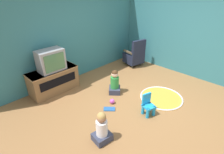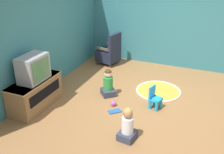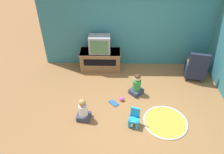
% 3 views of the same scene
% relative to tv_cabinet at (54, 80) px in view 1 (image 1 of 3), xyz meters
% --- Properties ---
extents(ground_plane, '(30.00, 30.00, 0.00)m').
position_rel_tv_cabinet_xyz_m(ground_plane, '(1.20, -1.88, -0.32)').
color(ground_plane, olive).
extents(wall_back, '(5.36, 0.12, 2.79)m').
position_rel_tv_cabinet_xyz_m(wall_back, '(0.87, 0.35, 1.07)').
color(wall_back, teal).
rests_on(wall_back, ground_plane).
extents(wall_right, '(0.12, 5.29, 2.79)m').
position_rel_tv_cabinet_xyz_m(wall_right, '(3.49, -2.24, 1.07)').
color(wall_right, teal).
rests_on(wall_right, ground_plane).
extents(tv_cabinet, '(1.26, 0.54, 0.62)m').
position_rel_tv_cabinet_xyz_m(tv_cabinet, '(0.00, 0.00, 0.00)').
color(tv_cabinet, brown).
rests_on(tv_cabinet, ground_plane).
extents(television, '(0.64, 0.40, 0.54)m').
position_rel_tv_cabinet_xyz_m(television, '(0.00, -0.04, 0.57)').
color(television, '#939399').
rests_on(television, tv_cabinet).
extents(black_armchair, '(0.67, 0.67, 0.95)m').
position_rel_tv_cabinet_xyz_m(black_armchair, '(2.87, -0.47, 0.04)').
color(black_armchair, brown).
rests_on(black_armchair, ground_plane).
extents(yellow_kid_chair, '(0.30, 0.29, 0.49)m').
position_rel_tv_cabinet_xyz_m(yellow_kid_chair, '(0.93, -2.35, -0.12)').
color(yellow_kid_chair, '#1E99DB').
rests_on(yellow_kid_chair, ground_plane).
extents(play_mat, '(1.07, 1.07, 0.04)m').
position_rel_tv_cabinet_xyz_m(play_mat, '(1.70, -2.25, -0.31)').
color(play_mat, gold).
rests_on(play_mat, ground_plane).
extents(child_watching_left, '(0.35, 0.32, 0.63)m').
position_rel_tv_cabinet_xyz_m(child_watching_left, '(-0.28, -2.17, -0.05)').
color(child_watching_left, '#33384C').
rests_on(child_watching_left, ground_plane).
extents(child_watching_center, '(0.44, 0.44, 0.65)m').
position_rel_tv_cabinet_xyz_m(child_watching_center, '(1.07, -1.22, -0.04)').
color(child_watching_center, '#33384C').
rests_on(child_watching_center, ground_plane).
extents(toy_ball, '(0.12, 0.12, 0.12)m').
position_rel_tv_cabinet_xyz_m(toy_ball, '(0.66, -1.52, -0.26)').
color(toy_ball, '#CC4CB2').
rests_on(toy_ball, ground_plane).
extents(book, '(0.28, 0.29, 0.02)m').
position_rel_tv_cabinet_xyz_m(book, '(0.44, -1.64, -0.31)').
color(book, '#235699').
rests_on(book, ground_plane).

